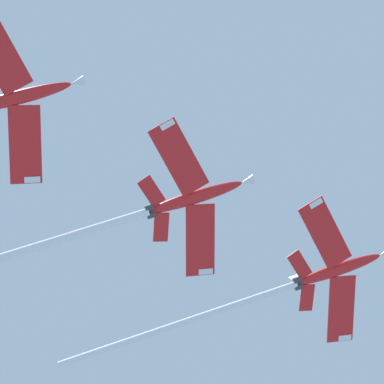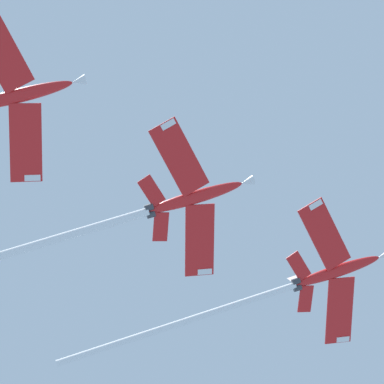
# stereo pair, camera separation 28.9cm
# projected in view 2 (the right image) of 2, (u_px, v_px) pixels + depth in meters

# --- Properties ---
(jet_lead) EXTENTS (38.31, 26.73, 13.28)m
(jet_lead) POSITION_uv_depth(u_px,v_px,m) (289.00, 287.00, 108.47)
(jet_lead) COLOR red
(jet_second) EXTENTS (33.98, 24.11, 11.13)m
(jet_second) POSITION_uv_depth(u_px,v_px,m) (141.00, 214.00, 101.24)
(jet_second) COLOR red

